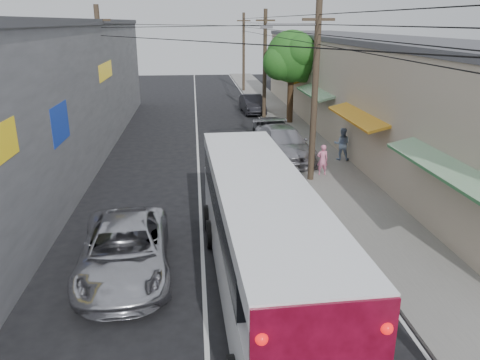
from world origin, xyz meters
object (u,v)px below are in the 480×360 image
object	(u,v)px
parked_car_far	(252,104)
pedestrian_near	(322,160)
parked_suv	(283,143)
coach_bus	(260,233)
jeepney	(125,250)
parked_car_mid	(273,131)
pedestrian_far	(342,144)

from	to	relation	value
parked_car_far	pedestrian_near	distance (m)	16.93
parked_suv	parked_car_far	bearing A→B (deg)	83.68
coach_bus	pedestrian_near	xyz separation A→B (m)	(4.36, 9.52, -0.81)
coach_bus	jeepney	xyz separation A→B (m)	(-3.82, 1.15, -0.90)
parked_car_mid	pedestrian_far	xyz separation A→B (m)	(3.00, -3.96, 0.16)
pedestrian_far	parked_car_far	bearing A→B (deg)	-64.73
jeepney	coach_bus	bearing A→B (deg)	-20.75
coach_bus	parked_car_mid	xyz separation A→B (m)	(3.05, 15.91, -0.85)
coach_bus	parked_car_mid	distance (m)	16.22
jeepney	parked_car_mid	xyz separation A→B (m)	(6.87, 14.76, 0.05)
jeepney	pedestrian_far	xyz separation A→B (m)	(9.87, 10.80, 0.21)
parked_car_mid	pedestrian_near	size ratio (longest dim) A/B	3.26
parked_car_mid	pedestrian_far	bearing A→B (deg)	-56.66
coach_bus	parked_car_far	xyz separation A→B (m)	(3.05, 26.41, -0.94)
parked_car_far	pedestrian_near	size ratio (longest dim) A/B	3.01
pedestrian_near	parked_car_mid	bearing A→B (deg)	-78.55
pedestrian_near	pedestrian_far	distance (m)	2.96
pedestrian_near	pedestrian_far	size ratio (longest dim) A/B	0.86
jeepney	parked_car_mid	distance (m)	16.28
parked_suv	parked_car_mid	size ratio (longest dim) A/B	1.22
pedestrian_near	pedestrian_far	xyz separation A→B (m)	(1.70, 2.42, 0.12)
parked_car_mid	jeepney	bearing A→B (deg)	-118.77
coach_bus	jeepney	bearing A→B (deg)	161.37
pedestrian_near	parked_car_far	bearing A→B (deg)	-85.67
coach_bus	jeepney	world-z (taller)	coach_bus
jeepney	parked_suv	bearing A→B (deg)	55.49
parked_car_far	pedestrian_far	bearing A→B (deg)	-81.65
parked_car_far	pedestrian_far	world-z (taller)	pedestrian_far
jeepney	pedestrian_near	distance (m)	11.71
parked_car_far	pedestrian_near	world-z (taller)	pedestrian_near
parked_car_far	parked_car_mid	bearing A→B (deg)	-93.37
pedestrian_near	coach_bus	bearing A→B (deg)	65.34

